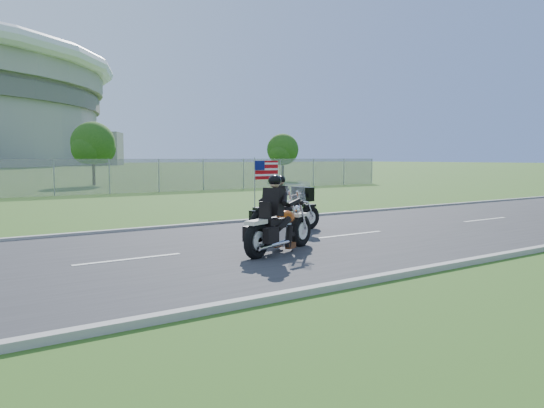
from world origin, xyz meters
TOP-DOWN VIEW (x-y plane):
  - ground at (0.00, 0.00)m, footprint 420.00×420.00m
  - road at (0.00, 0.00)m, footprint 120.00×8.00m
  - curb_north at (0.00, 4.05)m, footprint 120.00×0.18m
  - curb_south at (0.00, -4.05)m, footprint 120.00×0.18m
  - tree_fence_near at (6.04, 30.04)m, footprint 3.52×3.28m
  - tree_fence_far at (22.04, 28.03)m, footprint 3.08×2.87m
  - motorcycle_lead at (0.96, -1.02)m, footprint 2.43×1.25m
  - motorcycle_follow at (2.99, 1.50)m, footprint 2.36×0.78m

SIDE VIEW (x-z plane):
  - ground at x=0.00m, z-range 0.00..0.00m
  - road at x=0.00m, z-range 0.00..0.04m
  - curb_north at x=0.00m, z-range -0.01..0.11m
  - curb_south at x=0.00m, z-range -0.01..0.11m
  - motorcycle_lead at x=0.96m, z-range -0.32..1.40m
  - motorcycle_follow at x=2.99m, z-range -0.44..1.53m
  - tree_fence_far at x=22.04m, z-range 0.54..4.74m
  - tree_fence_near at x=6.04m, z-range 0.60..5.35m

